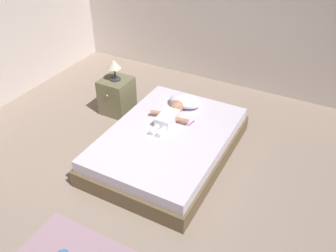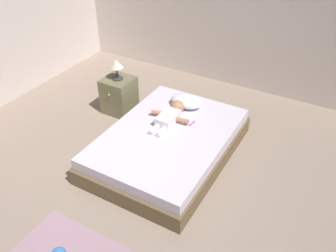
# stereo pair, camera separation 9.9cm
# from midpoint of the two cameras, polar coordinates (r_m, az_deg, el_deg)

# --- Properties ---
(ground_plane) EXTENTS (8.00, 8.00, 0.00)m
(ground_plane) POSITION_cam_midpoint_polar(r_m,az_deg,el_deg) (4.04, -3.18, -11.41)
(ground_plane) COLOR gray
(wall_behind_bed) EXTENTS (8.00, 0.12, 2.53)m
(wall_behind_bed) POSITION_cam_midpoint_polar(r_m,az_deg,el_deg) (5.76, 13.33, 17.61)
(wall_behind_bed) COLOR silver
(wall_behind_bed) RESTS_ON ground_plane
(bed) EXTENTS (1.43, 2.03, 0.35)m
(bed) POSITION_cam_midpoint_polar(r_m,az_deg,el_deg) (4.46, 0.64, -2.94)
(bed) COLOR brown
(bed) RESTS_ON ground_plane
(pillow) EXTENTS (0.44, 0.30, 0.16)m
(pillow) POSITION_cam_midpoint_polar(r_m,az_deg,el_deg) (4.82, 3.61, 3.96)
(pillow) COLOR white
(pillow) RESTS_ON bed
(baby) EXTENTS (0.53, 0.68, 0.18)m
(baby) POSITION_cam_midpoint_polar(r_m,az_deg,el_deg) (4.54, 1.04, 1.73)
(baby) COLOR white
(baby) RESTS_ON bed
(toothbrush) EXTENTS (0.04, 0.14, 0.02)m
(toothbrush) POSITION_cam_midpoint_polar(r_m,az_deg,el_deg) (4.52, 4.57, 0.48)
(toothbrush) COLOR purple
(toothbrush) RESTS_ON bed
(nightstand) EXTENTS (0.42, 0.45, 0.53)m
(nightstand) POSITION_cam_midpoint_polar(r_m,az_deg,el_deg) (5.31, -7.28, 4.92)
(nightstand) COLOR #706B4A
(nightstand) RESTS_ON ground_plane
(lamp) EXTENTS (0.20, 0.20, 0.31)m
(lamp) POSITION_cam_midpoint_polar(r_m,az_deg,el_deg) (5.09, -7.69, 9.66)
(lamp) COLOR #333338
(lamp) RESTS_ON nightstand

